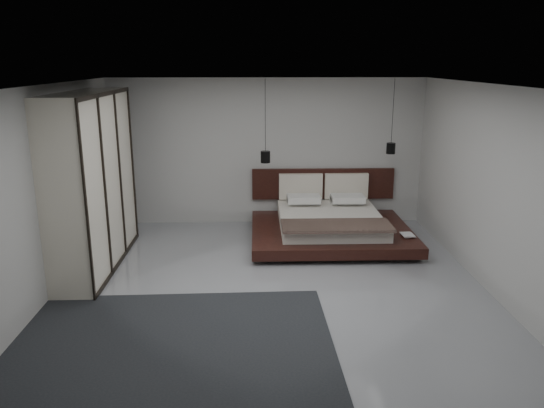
{
  "coord_description": "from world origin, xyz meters",
  "views": [
    {
      "loc": [
        -0.22,
        -7.1,
        3.1
      ],
      "look_at": [
        0.04,
        1.2,
        0.85
      ],
      "focal_mm": 35.0,
      "sensor_mm": 36.0,
      "label": 1
    }
  ],
  "objects_px": {
    "bed": "(330,224)",
    "pendant_right": "(391,148)",
    "pendant_left": "(265,157)",
    "rug": "(170,344)",
    "wardrobe": "(92,182)",
    "lattice_screen": "(105,163)"
  },
  "relations": [
    {
      "from": "wardrobe",
      "to": "bed",
      "type": "bearing_deg",
      "value": 16.39
    },
    {
      "from": "pendant_right",
      "to": "wardrobe",
      "type": "distance_m",
      "value": 5.17
    },
    {
      "from": "pendant_left",
      "to": "lattice_screen",
      "type": "bearing_deg",
      "value": 177.89
    },
    {
      "from": "lattice_screen",
      "to": "pendant_right",
      "type": "relative_size",
      "value": 1.95
    },
    {
      "from": "pendant_left",
      "to": "rug",
      "type": "height_order",
      "value": "pendant_left"
    },
    {
      "from": "lattice_screen",
      "to": "pendant_right",
      "type": "distance_m",
      "value": 5.19
    },
    {
      "from": "rug",
      "to": "pendant_right",
      "type": "bearing_deg",
      "value": 49.69
    },
    {
      "from": "pendant_left",
      "to": "pendant_right",
      "type": "bearing_deg",
      "value": 0.0
    },
    {
      "from": "bed",
      "to": "pendant_right",
      "type": "relative_size",
      "value": 2.08
    },
    {
      "from": "bed",
      "to": "pendant_right",
      "type": "distance_m",
      "value": 1.77
    },
    {
      "from": "pendant_left",
      "to": "rug",
      "type": "relative_size",
      "value": 0.4
    },
    {
      "from": "bed",
      "to": "wardrobe",
      "type": "distance_m",
      "value": 4.09
    },
    {
      "from": "pendant_right",
      "to": "rug",
      "type": "relative_size",
      "value": 0.36
    },
    {
      "from": "wardrobe",
      "to": "lattice_screen",
      "type": "bearing_deg",
      "value": 98.63
    },
    {
      "from": "bed",
      "to": "pendant_right",
      "type": "xyz_separation_m",
      "value": [
        1.14,
        0.44,
        1.29
      ]
    },
    {
      "from": "pendant_right",
      "to": "pendant_left",
      "type": "bearing_deg",
      "value": 180.0
    },
    {
      "from": "lattice_screen",
      "to": "wardrobe",
      "type": "height_order",
      "value": "wardrobe"
    },
    {
      "from": "wardrobe",
      "to": "rug",
      "type": "height_order",
      "value": "wardrobe"
    },
    {
      "from": "lattice_screen",
      "to": "wardrobe",
      "type": "distance_m",
      "value": 1.68
    },
    {
      "from": "bed",
      "to": "wardrobe",
      "type": "bearing_deg",
      "value": -163.61
    },
    {
      "from": "lattice_screen",
      "to": "pendant_left",
      "type": "height_order",
      "value": "pendant_left"
    },
    {
      "from": "bed",
      "to": "wardrobe",
      "type": "height_order",
      "value": "wardrobe"
    }
  ]
}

